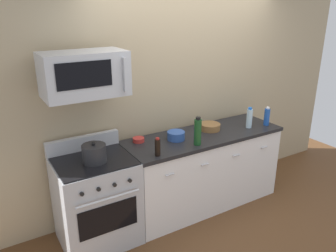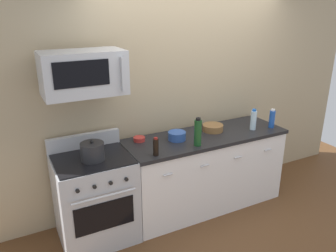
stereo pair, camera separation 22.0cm
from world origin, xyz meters
TOP-DOWN VIEW (x-y plane):
  - ground_plane at (0.00, 0.00)m, footprint 6.02×6.02m
  - back_wall at (0.00, 0.41)m, footprint 5.01×0.10m
  - counter_unit at (0.00, -0.00)m, footprint 1.92×0.66m
  - range_oven at (-1.34, 0.00)m, footprint 0.76×0.69m
  - microwave at (-1.34, 0.05)m, footprint 0.74×0.44m
  - bottle_soda_blue at (0.85, -0.15)m, footprint 0.07×0.07m
  - bottle_soy_sauce_dark at (-0.75, -0.23)m, footprint 0.06×0.06m
  - bottle_water_clear at (0.60, -0.10)m, footprint 0.07×0.07m
  - bottle_wine_green at (-0.25, -0.21)m, footprint 0.08×0.08m
  - bowl_wooden_salad at (0.14, 0.08)m, footprint 0.25×0.25m
  - bowl_blue_mixing at (-0.37, 0.03)m, footprint 0.20×0.20m
  - bowl_red_small at (-0.75, 0.19)m, footprint 0.13×0.13m
  - stockpot at (-1.34, -0.05)m, footprint 0.23×0.23m

SIDE VIEW (x-z plane):
  - ground_plane at x=0.00m, z-range 0.00..0.00m
  - counter_unit at x=0.00m, z-range 0.00..0.92m
  - range_oven at x=-1.34m, z-range -0.07..1.00m
  - bowl_red_small at x=-0.75m, z-range 0.92..0.97m
  - bowl_wooden_salad at x=0.14m, z-range 0.92..1.00m
  - bowl_blue_mixing at x=-0.37m, z-range 0.92..1.01m
  - stockpot at x=-1.34m, z-range 0.91..1.11m
  - bottle_soy_sauce_dark at x=-0.75m, z-range 0.92..1.11m
  - bottle_soda_blue at x=0.85m, z-range 0.91..1.15m
  - bottle_water_clear at x=0.60m, z-range 0.91..1.17m
  - bottle_wine_green at x=-0.25m, z-range 0.91..1.22m
  - back_wall at x=0.00m, z-range 0.00..2.70m
  - microwave at x=-1.34m, z-range 1.55..1.95m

